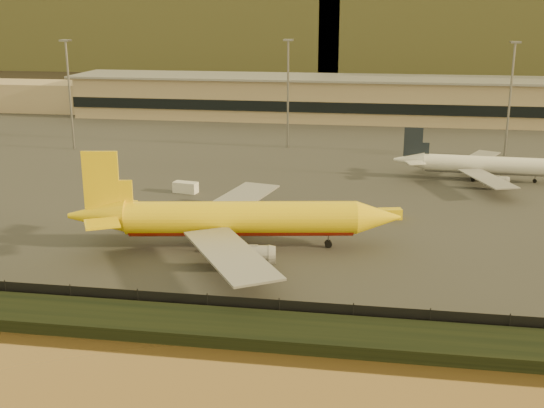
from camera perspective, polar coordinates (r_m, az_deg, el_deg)
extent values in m
plane|color=black|center=(87.24, 0.57, -5.92)|extent=(900.00, 900.00, 0.00)
cube|color=black|center=(71.67, -1.50, -10.45)|extent=(320.00, 7.00, 1.40)
cube|color=#2D2D2D|center=(178.37, 5.18, 5.55)|extent=(320.00, 220.00, 0.20)
cube|color=black|center=(74.95, -0.93, -8.69)|extent=(300.00, 0.05, 2.20)
cube|color=tan|center=(207.00, 5.84, 8.72)|extent=(160.00, 22.00, 12.00)
cube|color=black|center=(196.05, 5.63, 8.01)|extent=(160.00, 0.60, 3.00)
cube|color=gray|center=(206.28, 5.89, 10.45)|extent=(164.00, 24.00, 0.60)
cube|color=tan|center=(236.43, -18.02, 8.58)|extent=(50.00, 18.00, 9.00)
cylinder|color=slate|center=(167.55, -16.55, 8.63)|extent=(0.50, 0.50, 25.00)
cube|color=slate|center=(166.50, -16.91, 12.96)|extent=(2.20, 2.20, 0.40)
cylinder|color=slate|center=(162.69, 1.34, 9.08)|extent=(0.50, 0.50, 25.00)
cube|color=slate|center=(161.61, 1.37, 13.55)|extent=(2.20, 2.20, 0.40)
cylinder|color=slate|center=(161.64, 19.27, 8.14)|extent=(0.50, 0.50, 25.00)
cube|color=slate|center=(160.55, 19.70, 12.62)|extent=(2.20, 2.20, 0.40)
cube|color=brown|center=(446.63, -11.11, 15.22)|extent=(260.00, 160.00, 55.00)
cube|color=brown|center=(427.10, 20.48, 15.51)|extent=(220.00, 160.00, 70.00)
cylinder|color=yellow|center=(94.80, -2.59, -1.16)|extent=(32.33, 9.93, 4.62)
cylinder|color=#AD1C09|center=(95.05, -2.59, -1.62)|extent=(31.28, 8.78, 3.61)
cone|color=yellow|center=(96.01, 8.89, -1.11)|extent=(6.91, 5.60, 4.62)
cone|color=yellow|center=(97.52, -14.43, -0.96)|extent=(8.66, 5.90, 4.62)
cube|color=yellow|center=(95.97, -14.12, 1.95)|extent=(4.88, 1.19, 8.09)
cube|color=yellow|center=(101.33, -12.86, 0.00)|extent=(5.04, 4.99, 0.28)
cube|color=yellow|center=(92.71, -14.04, -1.59)|extent=(5.98, 5.95, 0.28)
cube|color=gray|center=(106.86, -2.83, 0.40)|extent=(10.35, 20.87, 0.28)
cylinder|color=gray|center=(104.27, -1.67, -0.72)|extent=(5.69, 3.40, 2.54)
cube|color=gray|center=(83.46, -3.50, -4.21)|extent=(15.80, 20.29, 0.28)
cylinder|color=gray|center=(86.63, -1.91, -4.31)|extent=(5.69, 3.40, 2.54)
cylinder|color=black|center=(96.36, 4.73, -3.34)|extent=(1.14, 0.97, 1.02)
cylinder|color=slate|center=(96.18, 4.74, -3.04)|extent=(0.18, 0.18, 2.08)
cylinder|color=black|center=(94.26, -4.64, -3.79)|extent=(1.14, 0.97, 1.02)
cylinder|color=slate|center=(94.08, -4.65, -3.48)|extent=(0.18, 0.18, 2.08)
cylinder|color=black|center=(98.17, -4.47, -2.96)|extent=(1.14, 0.97, 1.02)
cylinder|color=slate|center=(98.00, -4.48, -2.67)|extent=(0.18, 0.18, 2.08)
cylinder|color=silver|center=(138.73, 17.53, 3.16)|extent=(23.96, 4.38, 3.31)
cylinder|color=gray|center=(138.85, 17.51, 2.93)|extent=(23.27, 3.62, 2.58)
cone|color=silver|center=(137.91, 11.38, 3.63)|extent=(6.10, 3.57, 3.31)
cube|color=black|center=(137.18, 11.74, 5.10)|extent=(3.65, 0.43, 5.79)
cube|color=silver|center=(141.10, 11.94, 3.98)|extent=(4.20, 4.11, 0.20)
cube|color=silver|center=(134.62, 11.93, 3.40)|extent=(4.03, 3.91, 0.20)
cube|color=gray|center=(147.64, 16.94, 3.73)|extent=(10.41, 15.48, 0.20)
cylinder|color=gray|center=(145.82, 17.63, 3.16)|extent=(4.05, 2.00, 1.82)
cube|color=gray|center=(129.96, 17.58, 2.05)|extent=(9.33, 15.59, 0.20)
cylinder|color=gray|center=(132.52, 18.17, 1.85)|extent=(4.05, 2.00, 1.82)
cylinder|color=black|center=(140.59, 21.13, 1.82)|extent=(0.75, 0.61, 0.73)
cylinder|color=slate|center=(140.51, 21.14, 1.97)|extent=(0.17, 0.17, 1.49)
cylinder|color=black|center=(137.67, 16.47, 1.96)|extent=(0.75, 0.61, 0.73)
cylinder|color=slate|center=(137.58, 16.48, 2.11)|extent=(0.17, 0.17, 1.49)
cylinder|color=black|center=(140.55, 16.38, 2.25)|extent=(0.75, 0.61, 0.73)
cylinder|color=slate|center=(140.47, 16.39, 2.40)|extent=(0.17, 0.17, 1.49)
cube|color=yellow|center=(110.28, 9.84, -0.81)|extent=(3.97, 2.46, 1.66)
cube|color=silver|center=(124.99, -7.24, 1.39)|extent=(4.67, 2.73, 1.97)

